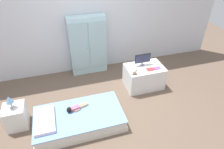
{
  "coord_description": "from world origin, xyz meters",
  "views": [
    {
      "loc": [
        -0.69,
        -2.5,
        2.67
      ],
      "look_at": [
        0.17,
        0.37,
        0.54
      ],
      "focal_mm": 30.85,
      "sensor_mm": 36.0,
      "label": 1
    }
  ],
  "objects": [
    {
      "name": "doll",
      "position": [
        -0.65,
        -0.05,
        0.27
      ],
      "size": [
        0.39,
        0.18,
        0.1
      ],
      "color": "#D6668E",
      "rests_on": "bed"
    },
    {
      "name": "wardrobe",
      "position": [
        -0.09,
        1.41,
        0.68
      ],
      "size": [
        0.82,
        0.28,
        1.36
      ],
      "color": "silver",
      "rests_on": "ground_plane"
    },
    {
      "name": "book_red",
      "position": [
        0.97,
        0.38,
        0.5
      ],
      "size": [
        0.14,
        0.11,
        0.02
      ],
      "primitive_type": "cube",
      "color": "#CC3838",
      "rests_on": "tv_stand"
    },
    {
      "name": "ground_plane",
      "position": [
        0.0,
        0.0,
        -0.01
      ],
      "size": [
        10.0,
        10.0,
        0.02
      ],
      "primitive_type": "cube",
      "color": "brown"
    },
    {
      "name": "pillow",
      "position": [
        -1.13,
        -0.17,
        0.27
      ],
      "size": [
        0.32,
        0.59,
        0.06
      ],
      "primitive_type": "cube",
      "color": "silver",
      "rests_on": "bed"
    },
    {
      "name": "book_purple",
      "position": [
        1.13,
        0.38,
        0.5
      ],
      "size": [
        0.14,
        0.09,
        0.02
      ],
      "primitive_type": "cube",
      "color": "#8E51B2",
      "rests_on": "tv_stand"
    },
    {
      "name": "nightstand",
      "position": [
        -1.6,
        0.1,
        0.21
      ],
      "size": [
        0.34,
        0.34,
        0.43
      ],
      "primitive_type": "cube",
      "color": "white",
      "rests_on": "ground_plane"
    },
    {
      "name": "tv_monitor",
      "position": [
        0.89,
        0.59,
        0.64
      ],
      "size": [
        0.34,
        0.1,
        0.26
      ],
      "color": "#99999E",
      "rests_on": "tv_stand"
    },
    {
      "name": "tv_stand",
      "position": [
        0.92,
        0.5,
        0.25
      ],
      "size": [
        0.78,
        0.54,
        0.49
      ],
      "primitive_type": "cube",
      "color": "white",
      "rests_on": "ground_plane"
    },
    {
      "name": "back_wall",
      "position": [
        0.0,
        1.57,
        1.35
      ],
      "size": [
        6.4,
        0.05,
        2.7
      ],
      "primitive_type": "cube",
      "color": "silver",
      "rests_on": "ground_plane"
    },
    {
      "name": "rocking_horse_toy",
      "position": [
        0.61,
        0.31,
        0.55
      ],
      "size": [
        0.1,
        0.04,
        0.12
      ],
      "color": "#8E6642",
      "rests_on": "tv_stand"
    },
    {
      "name": "table_lamp",
      "position": [
        -1.6,
        0.1,
        0.59
      ],
      "size": [
        0.12,
        0.12,
        0.24
      ],
      "color": "#B7B2AD",
      "rests_on": "nightstand"
    },
    {
      "name": "bed",
      "position": [
        -0.58,
        -0.17,
        0.12
      ],
      "size": [
        1.5,
        0.82,
        0.24
      ],
      "color": "silver",
      "rests_on": "ground_plane"
    }
  ]
}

